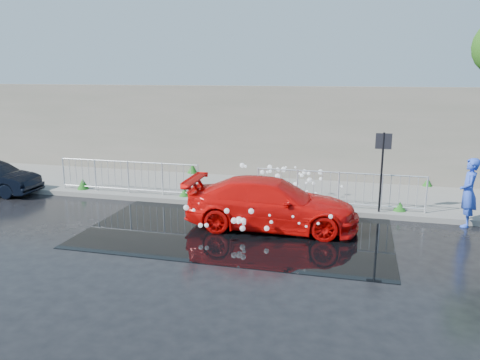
% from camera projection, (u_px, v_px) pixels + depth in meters
% --- Properties ---
extents(ground, '(90.00, 90.00, 0.00)m').
position_uv_depth(ground, '(210.00, 240.00, 11.87)').
color(ground, black).
rests_on(ground, ground).
extents(pavement, '(30.00, 4.00, 0.15)m').
position_uv_depth(pavement, '(254.00, 190.00, 16.57)').
color(pavement, slate).
rests_on(pavement, ground).
extents(curb, '(30.00, 0.25, 0.16)m').
position_uv_depth(curb, '(240.00, 205.00, 14.68)').
color(curb, slate).
rests_on(curb, ground).
extents(retaining_wall, '(30.00, 0.60, 3.50)m').
position_uv_depth(retaining_wall, '(267.00, 132.00, 18.24)').
color(retaining_wall, '#676557').
rests_on(retaining_wall, pavement).
extents(puddle, '(8.00, 5.00, 0.01)m').
position_uv_depth(puddle, '(239.00, 229.00, 12.69)').
color(puddle, black).
rests_on(puddle, ground).
extents(sign_post, '(0.45, 0.06, 2.50)m').
position_uv_depth(sign_post, '(382.00, 159.00, 13.39)').
color(sign_post, black).
rests_on(sign_post, ground).
extents(railing_left, '(5.05, 0.05, 1.10)m').
position_uv_depth(railing_left, '(128.00, 176.00, 15.84)').
color(railing_left, silver).
rests_on(railing_left, pavement).
extents(railing_right, '(5.05, 0.05, 1.10)m').
position_uv_depth(railing_right, '(339.00, 188.00, 14.14)').
color(railing_right, silver).
rests_on(railing_right, pavement).
extents(weeds, '(12.17, 3.93, 0.38)m').
position_uv_depth(weeds, '(239.00, 186.00, 16.19)').
color(weeds, '#1E5516').
rests_on(weeds, pavement).
extents(water_spray, '(3.66, 5.51, 1.03)m').
position_uv_depth(water_spray, '(269.00, 191.00, 13.98)').
color(water_spray, white).
rests_on(water_spray, ground).
extents(red_car, '(4.74, 2.08, 1.36)m').
position_uv_depth(red_car, '(272.00, 204.00, 12.70)').
color(red_car, red).
rests_on(red_car, ground).
extents(person, '(0.53, 0.74, 1.91)m').
position_uv_depth(person, '(469.00, 193.00, 12.76)').
color(person, blue).
rests_on(person, ground).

